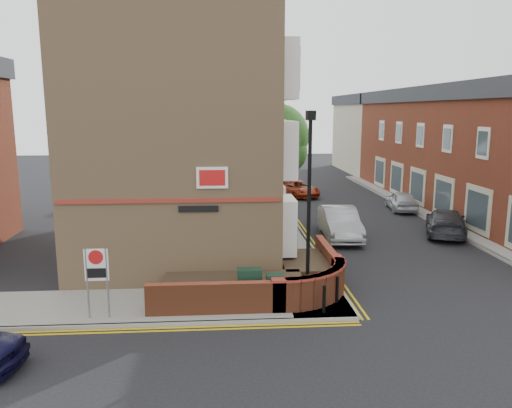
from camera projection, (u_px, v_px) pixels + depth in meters
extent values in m
plane|color=black|center=(262.00, 323.00, 15.29)|extent=(120.00, 120.00, 0.00)
cube|color=gray|center=(153.00, 306.00, 16.50)|extent=(13.00, 3.00, 0.12)
cube|color=gray|center=(273.00, 214.00, 31.10)|extent=(2.00, 32.00, 0.12)
cube|color=gray|center=(466.00, 222.00, 28.93)|extent=(4.00, 40.00, 0.12)
cube|color=gray|center=(146.00, 325.00, 15.03)|extent=(13.00, 0.15, 0.12)
cube|color=gray|center=(289.00, 214.00, 31.17)|extent=(0.15, 32.00, 0.12)
cube|color=gray|center=(433.00, 222.00, 28.79)|extent=(0.15, 40.00, 0.12)
cube|color=gold|center=(145.00, 330.00, 14.80)|extent=(13.00, 0.28, 0.01)
cube|color=gold|center=(293.00, 214.00, 31.20)|extent=(0.28, 32.00, 0.01)
cube|color=tan|center=(179.00, 129.00, 21.88)|extent=(8.00, 10.00, 11.00)
cube|color=maroon|center=(169.00, 201.00, 17.38)|extent=(7.80, 0.06, 0.15)
cube|color=white|center=(212.00, 178.00, 17.32)|extent=(1.10, 0.05, 0.75)
cube|color=black|center=(198.00, 209.00, 17.49)|extent=(1.40, 0.04, 0.22)
cylinder|color=black|center=(309.00, 215.00, 16.00)|extent=(0.12, 0.12, 6.00)
cylinder|color=black|center=(307.00, 292.00, 16.48)|extent=(0.20, 0.20, 0.80)
cube|color=black|center=(311.00, 115.00, 15.42)|extent=(0.25, 0.50, 0.30)
cube|color=black|center=(250.00, 286.00, 16.41)|extent=(0.80, 0.45, 1.20)
cube|color=black|center=(275.00, 290.00, 16.18)|extent=(0.55, 0.40, 1.10)
cylinder|color=black|center=(324.00, 299.00, 15.72)|extent=(0.11, 0.11, 0.90)
cylinder|color=black|center=(337.00, 290.00, 16.54)|extent=(0.11, 0.11, 0.90)
cylinder|color=slate|center=(88.00, 284.00, 15.18)|extent=(0.06, 0.06, 2.20)
cylinder|color=slate|center=(108.00, 283.00, 15.23)|extent=(0.06, 0.06, 2.20)
cube|color=white|center=(96.00, 265.00, 15.09)|extent=(0.72, 0.04, 1.00)
cylinder|color=red|center=(96.00, 257.00, 15.02)|extent=(0.44, 0.02, 0.44)
cube|color=brown|center=(463.00, 156.00, 32.31)|extent=(5.00, 30.00, 7.00)
cube|color=#292C31|center=(468.00, 93.00, 31.57)|extent=(5.40, 30.40, 1.00)
cube|color=beige|center=(368.00, 138.00, 52.90)|extent=(5.00, 12.00, 7.00)
cube|color=#292C31|center=(370.00, 100.00, 52.16)|extent=(5.40, 12.40, 1.00)
cylinder|color=#382B1E|center=(277.00, 181.00, 28.71)|extent=(0.24, 0.24, 4.55)
sphere|color=#244D19|center=(277.00, 136.00, 28.23)|extent=(3.64, 3.64, 3.64)
sphere|color=#244D19|center=(284.00, 151.00, 28.12)|extent=(2.60, 2.60, 2.60)
sphere|color=#244D19|center=(271.00, 144.00, 28.68)|extent=(2.86, 2.86, 2.86)
cylinder|color=#382B1E|center=(264.00, 163.00, 36.50)|extent=(0.24, 0.24, 5.04)
sphere|color=#244D19|center=(265.00, 123.00, 35.97)|extent=(4.03, 4.03, 4.03)
sphere|color=#244D19|center=(270.00, 136.00, 35.88)|extent=(2.88, 2.88, 2.88)
sphere|color=#244D19|center=(260.00, 130.00, 36.44)|extent=(3.17, 3.17, 3.17)
cylinder|color=#382B1E|center=(257.00, 155.00, 44.37)|extent=(0.24, 0.24, 4.76)
sphere|color=#244D19|center=(257.00, 124.00, 43.87)|extent=(3.81, 3.81, 3.81)
sphere|color=#244D19|center=(261.00, 134.00, 43.77)|extent=(2.72, 2.72, 2.72)
sphere|color=#244D19|center=(253.00, 129.00, 44.33)|extent=(2.99, 2.99, 2.99)
cylinder|color=black|center=(266.00, 170.00, 39.64)|extent=(0.10, 0.10, 3.20)
imported|color=black|center=(266.00, 144.00, 39.25)|extent=(0.20, 0.16, 1.00)
imported|color=gray|center=(340.00, 223.00, 25.34)|extent=(1.92, 4.85, 1.57)
imported|color=maroon|center=(298.00, 189.00, 37.73)|extent=(3.30, 4.68, 1.19)
imported|color=#2D2E32|center=(446.00, 222.00, 26.02)|extent=(3.51, 5.06, 1.36)
imported|color=#B4B6BD|center=(401.00, 201.00, 32.40)|extent=(1.95, 3.94, 1.29)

